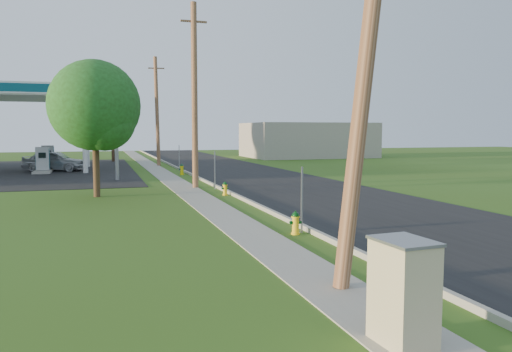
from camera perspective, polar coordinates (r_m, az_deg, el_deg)
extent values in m
plane|color=#365316|center=(11.44, 12.33, -10.48)|extent=(140.00, 140.00, 0.00)
cube|color=black|center=(22.17, 9.60, -2.82)|extent=(8.00, 120.00, 0.02)
cube|color=gray|center=(20.66, -0.34, -3.15)|extent=(0.15, 120.00, 0.15)
cube|color=gray|center=(20.23, -5.09, -3.52)|extent=(1.50, 120.00, 0.03)
cylinder|color=brown|center=(10.00, 12.72, 14.76)|extent=(1.31, 0.32, 9.48)
cylinder|color=brown|center=(27.06, -7.04, 9.02)|extent=(0.32, 0.32, 9.80)
cube|color=brown|center=(27.60, -7.13, 17.13)|extent=(1.40, 0.10, 0.10)
cylinder|color=brown|center=(44.84, -11.25, 7.22)|extent=(0.49, 0.32, 9.50)
cube|color=brown|center=(45.14, -11.33, 11.98)|extent=(1.40, 0.10, 0.12)
cube|color=gray|center=(15.05, 5.27, -2.73)|extent=(0.05, 0.04, 2.00)
cube|color=gray|center=(26.27, -4.72, 0.64)|extent=(0.05, 0.04, 2.00)
cube|color=gray|center=(38.24, -8.77, 2.01)|extent=(0.05, 0.04, 2.00)
cylinder|color=silver|center=(38.26, -18.99, 4.42)|extent=(0.36, 0.36, 5.50)
cylinder|color=silver|center=(44.85, -18.78, 4.49)|extent=(0.36, 0.36, 5.50)
cube|color=gray|center=(39.85, -23.15, 0.47)|extent=(1.20, 3.20, 0.18)
cube|color=#9EA0A3|center=(39.79, -23.20, 1.85)|extent=(0.90, 0.50, 1.70)
cube|color=#08495C|center=(39.79, -23.20, 1.85)|extent=(0.94, 0.40, 1.50)
cube|color=black|center=(39.51, -23.25, 2.19)|extent=(0.50, 0.02, 0.40)
cube|color=gray|center=(43.82, -22.64, 0.88)|extent=(1.20, 3.20, 0.18)
cube|color=#9EA0A3|center=(43.77, -22.68, 2.13)|extent=(0.90, 0.50, 1.70)
cube|color=#08495C|center=(43.77, -22.68, 2.13)|extent=(0.94, 0.40, 1.50)
cube|color=black|center=(43.49, -22.73, 2.44)|extent=(0.50, 0.02, 0.40)
cylinder|color=gray|center=(32.06, -15.68, 3.97)|extent=(0.24, 0.24, 5.00)
cube|color=silver|center=(32.17, -15.83, 9.85)|extent=(0.30, 2.00, 2.00)
cube|color=#08495C|center=(32.25, -15.86, 11.27)|extent=(0.34, 2.04, 0.50)
cube|color=#A09A8C|center=(59.41, 5.87, 4.11)|extent=(14.00, 10.00, 4.00)
cylinder|color=#3A2917|center=(24.30, -17.81, 1.54)|extent=(0.30, 0.30, 3.26)
sphere|color=#1E4317|center=(24.28, -17.98, 7.69)|extent=(4.17, 4.17, 4.17)
sphere|color=#1E4317|center=(23.96, -16.98, 6.19)|extent=(2.87, 2.87, 2.87)
cylinder|color=#3A2917|center=(52.00, -16.05, 3.57)|extent=(0.30, 0.30, 3.60)
sphere|color=#1E4317|center=(52.01, -16.13, 6.74)|extent=(4.60, 4.60, 4.60)
sphere|color=#1E4317|center=(51.70, -15.65, 5.96)|extent=(3.17, 3.17, 3.17)
cylinder|color=yellow|center=(14.95, 4.53, -6.56)|extent=(0.26, 0.26, 0.06)
cylinder|color=yellow|center=(14.90, 4.54, -5.61)|extent=(0.21, 0.21, 0.56)
cylinder|color=yellow|center=(14.86, 4.55, -4.68)|extent=(0.26, 0.26, 0.04)
sphere|color=#05380E|center=(14.85, 4.55, -4.54)|extent=(0.22, 0.22, 0.22)
cylinder|color=#05380E|center=(14.83, 4.55, -4.11)|extent=(0.05, 0.05, 0.06)
cylinder|color=#05380E|center=(14.76, 4.65, -5.41)|extent=(0.12, 0.13, 0.10)
cylinder|color=#05380E|center=(14.86, 4.04, -5.34)|extent=(0.11, 0.10, 0.08)
cylinder|color=#05380E|center=(14.92, 5.04, -5.31)|extent=(0.11, 0.10, 0.08)
cylinder|color=yellow|center=(23.89, -3.55, -2.15)|extent=(0.25, 0.25, 0.05)
cylinder|color=yellow|center=(23.86, -3.56, -1.58)|extent=(0.19, 0.19, 0.53)
cylinder|color=yellow|center=(23.84, -3.56, -1.03)|extent=(0.25, 0.25, 0.04)
sphere|color=#083E12|center=(23.83, -3.56, -0.95)|extent=(0.20, 0.20, 0.20)
cylinder|color=#083E12|center=(23.82, -3.56, -0.70)|extent=(0.04, 0.04, 0.05)
cylinder|color=#083E12|center=(23.74, -3.45, -1.44)|extent=(0.11, 0.12, 0.10)
cylinder|color=#083E12|center=(23.81, -3.83, -1.42)|extent=(0.10, 0.09, 0.08)
cylinder|color=#083E12|center=(23.90, -3.28, -1.40)|extent=(0.10, 0.09, 0.08)
cylinder|color=yellow|center=(35.31, -8.47, 0.18)|extent=(0.30, 0.30, 0.06)
cylinder|color=yellow|center=(35.29, -8.48, 0.65)|extent=(0.23, 0.23, 0.64)
cylinder|color=yellow|center=(35.27, -8.48, 1.10)|extent=(0.30, 0.30, 0.04)
sphere|color=#0E3922|center=(35.27, -8.48, 1.16)|extent=(0.24, 0.24, 0.24)
cylinder|color=#0E3922|center=(35.26, -8.49, 1.37)|extent=(0.05, 0.05, 0.06)
cylinder|color=#0E3922|center=(35.14, -8.40, 0.77)|extent=(0.14, 0.14, 0.12)
cylinder|color=#0E3922|center=(35.24, -8.71, 0.78)|extent=(0.12, 0.11, 0.10)
cylinder|color=#0E3922|center=(35.33, -8.25, 0.79)|extent=(0.12, 0.11, 0.10)
cube|color=tan|center=(7.56, 16.46, -12.85)|extent=(0.70, 0.90, 1.50)
cube|color=gray|center=(7.36, 16.62, -7.12)|extent=(0.74, 0.94, 0.04)
imported|color=#BABDC1|center=(41.13, -22.03, 1.62)|extent=(5.01, 3.38, 1.58)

